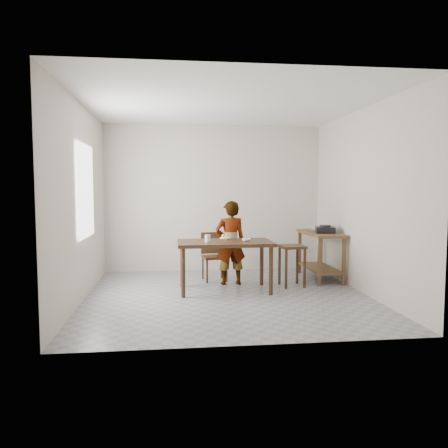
{
  "coord_description": "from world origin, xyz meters",
  "views": [
    {
      "loc": [
        -0.77,
        -6.11,
        1.54
      ],
      "look_at": [
        0.0,
        0.4,
        1.0
      ],
      "focal_mm": 35.0,
      "sensor_mm": 36.0,
      "label": 1
    }
  ],
  "objects": [
    {
      "name": "gas_burner",
      "position": [
        1.74,
        0.83,
        0.85
      ],
      "size": [
        0.37,
        0.37,
        0.1
      ],
      "primitive_type": "cube",
      "rotation": [
        0.0,
        0.0,
        -0.23
      ],
      "color": "black",
      "rests_on": "prep_counter"
    },
    {
      "name": "wall_front",
      "position": [
        0.0,
        -2.02,
        1.35
      ],
      "size": [
        4.0,
        0.04,
        2.7
      ],
      "primitive_type": "cube",
      "color": "beige",
      "rests_on": "ground"
    },
    {
      "name": "window_pane",
      "position": [
        -1.97,
        0.2,
        1.5
      ],
      "size": [
        0.02,
        1.1,
        1.3
      ],
      "primitive_type": "cube",
      "color": "white",
      "rests_on": "wall_left"
    },
    {
      "name": "prep_counter",
      "position": [
        1.72,
        1.0,
        0.4
      ],
      "size": [
        0.5,
        1.2,
        0.8
      ],
      "primitive_type": null,
      "color": "brown",
      "rests_on": "floor"
    },
    {
      "name": "banana",
      "position": [
        0.02,
        0.49,
        0.78
      ],
      "size": [
        0.19,
        0.16,
        0.06
      ],
      "primitive_type": null,
      "rotation": [
        0.0,
        0.0,
        -0.24
      ],
      "color": "#F5D951",
      "rests_on": "dining_table"
    },
    {
      "name": "serving_bowl",
      "position": [
        1.71,
        1.23,
        0.83
      ],
      "size": [
        0.29,
        0.29,
        0.06
      ],
      "primitive_type": "imported",
      "rotation": [
        0.0,
        0.0,
        0.33
      ],
      "color": "white",
      "rests_on": "prep_counter"
    },
    {
      "name": "ceiling",
      "position": [
        0.0,
        0.0,
        2.72
      ],
      "size": [
        4.0,
        4.0,
        0.04
      ],
      "primitive_type": "cube",
      "color": "white",
      "rests_on": "wall_back"
    },
    {
      "name": "wall_left",
      "position": [
        -2.02,
        0.0,
        1.35
      ],
      "size": [
        0.04,
        4.0,
        2.7
      ],
      "primitive_type": "cube",
      "color": "beige",
      "rests_on": "ground"
    },
    {
      "name": "dining_table",
      "position": [
        0.0,
        0.3,
        0.38
      ],
      "size": [
        1.4,
        0.8,
        0.75
      ],
      "primitive_type": null,
      "color": "#372212",
      "rests_on": "floor"
    },
    {
      "name": "small_bowl",
      "position": [
        0.32,
        0.26,
        0.77
      ],
      "size": [
        0.15,
        0.15,
        0.04
      ],
      "primitive_type": "imported",
      "rotation": [
        0.0,
        0.0,
        -0.14
      ],
      "color": "white",
      "rests_on": "dining_table"
    },
    {
      "name": "wall_right",
      "position": [
        2.02,
        0.0,
        1.35
      ],
      "size": [
        0.04,
        4.0,
        2.7
      ],
      "primitive_type": "cube",
      "color": "beige",
      "rests_on": "ground"
    },
    {
      "name": "wall_back",
      "position": [
        0.0,
        2.02,
        1.35
      ],
      "size": [
        4.0,
        0.04,
        2.7
      ],
      "primitive_type": "cube",
      "color": "beige",
      "rests_on": "ground"
    },
    {
      "name": "stool",
      "position": [
        1.09,
        0.49,
        0.32
      ],
      "size": [
        0.4,
        0.4,
        0.65
      ],
      "primitive_type": null,
      "rotation": [
        0.0,
        0.0,
        0.1
      ],
      "color": "#372212",
      "rests_on": "floor"
    },
    {
      "name": "child",
      "position": [
        0.14,
        0.74,
        0.67
      ],
      "size": [
        0.51,
        0.36,
        1.34
      ],
      "primitive_type": "imported",
      "rotation": [
        0.0,
        0.0,
        3.23
      ],
      "color": "silver",
      "rests_on": "floor"
    },
    {
      "name": "dining_chair",
      "position": [
        -0.08,
        1.06,
        0.4
      ],
      "size": [
        0.43,
        0.43,
        0.8
      ],
      "primitive_type": null,
      "rotation": [
        0.0,
        0.0,
        0.14
      ],
      "color": "#372212",
      "rests_on": "floor"
    },
    {
      "name": "floor",
      "position": [
        0.0,
        0.0,
        -0.02
      ],
      "size": [
        4.0,
        4.0,
        0.04
      ],
      "primitive_type": "cube",
      "color": "gray",
      "rests_on": "ground"
    },
    {
      "name": "glass_tumbler",
      "position": [
        -0.26,
        0.24,
        0.8
      ],
      "size": [
        0.09,
        0.09,
        0.11
      ],
      "primitive_type": "cylinder",
      "rotation": [
        0.0,
        0.0,
        -0.12
      ],
      "color": "silver",
      "rests_on": "dining_table"
    }
  ]
}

